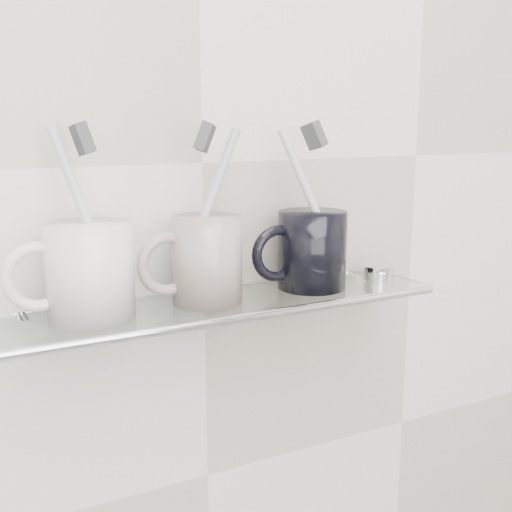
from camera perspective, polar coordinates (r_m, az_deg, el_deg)
wall_back at (r=0.75m, az=-4.81°, el=8.26°), size 2.50×0.00×2.50m
shelf_glass at (r=0.72m, az=-2.69°, el=-4.28°), size 0.50×0.12×0.01m
shelf_rail at (r=0.68m, az=-0.68°, el=-5.47°), size 0.50×0.01×0.01m
bracket_left at (r=0.72m, az=-19.86°, el=-6.12°), size 0.02×0.03×0.02m
bracket_right at (r=0.87m, az=8.66°, el=-2.34°), size 0.02×0.03×0.02m
mug_left at (r=0.67m, az=-14.54°, el=-1.33°), size 0.11×0.11×0.10m
mug_left_handle at (r=0.66m, az=-18.76°, el=-1.76°), size 0.07×0.01×0.07m
toothbrush_left at (r=0.66m, az=-14.78°, el=3.06°), size 0.06×0.04×0.19m
bristles_left at (r=0.65m, az=-15.16°, el=10.02°), size 0.02×0.03×0.04m
mug_center at (r=0.71m, az=-4.40°, el=-0.33°), size 0.09×0.09×0.10m
mug_center_handle at (r=0.69m, az=-7.82°, el=-0.70°), size 0.07×0.01×0.07m
toothbrush_center at (r=0.70m, az=-4.47°, el=3.91°), size 0.08×0.02×0.18m
bristles_center at (r=0.69m, az=-4.58°, el=10.49°), size 0.03×0.03×0.04m
mug_right at (r=0.77m, az=5.01°, el=0.55°), size 0.08×0.08×0.09m
mug_right_handle at (r=0.75m, az=1.95°, el=0.22°), size 0.07×0.01×0.07m
toothbrush_right at (r=0.76m, az=5.08°, el=4.59°), size 0.08×0.04×0.18m
bristles_right at (r=0.75m, az=5.20°, el=10.62°), size 0.03×0.03×0.04m
chrome_cap at (r=0.84m, az=10.81°, el=-1.36°), size 0.04×0.04×0.02m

